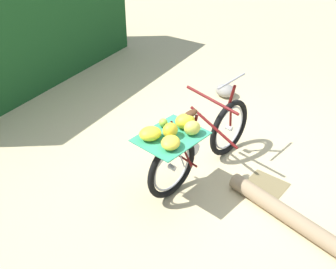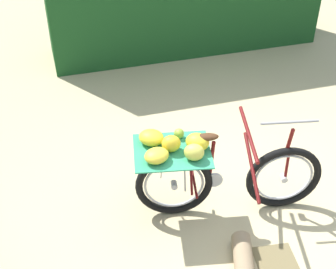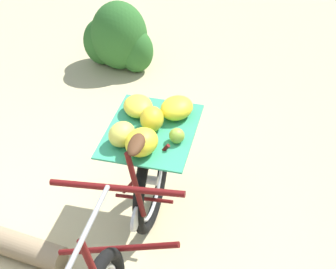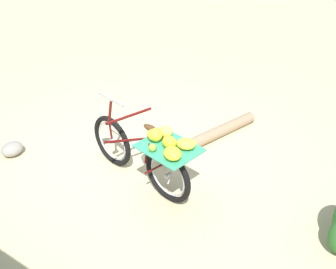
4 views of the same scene
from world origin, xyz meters
name	(u,v)px [view 2 (image 2 of 4)]	position (x,y,z in m)	size (l,w,h in m)	color
ground_plane	(247,213)	(0.00, 0.00, 0.00)	(60.00, 60.00, 0.00)	#C6B284
bicycle	(215,171)	(0.10, 0.33, 0.50)	(0.71, 1.79, 1.03)	black
leaf_litter_patch	(277,264)	(-0.64, -0.08, 0.00)	(0.44, 0.36, 0.01)	olive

